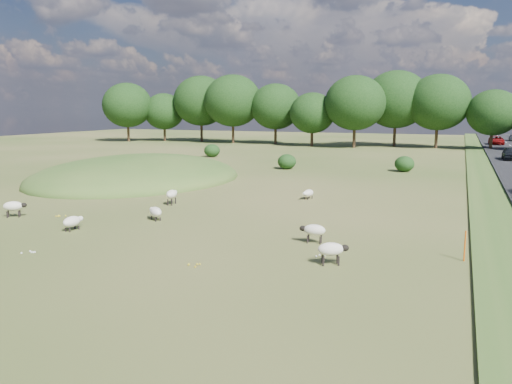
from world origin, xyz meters
TOP-DOWN VIEW (x-y plane):
  - ground at (0.00, 20.00)m, footprint 160.00×160.00m
  - mound at (-12.00, 12.00)m, footprint 16.00×20.00m
  - treeline at (-1.06, 55.44)m, footprint 96.28×14.66m
  - shrubs at (-4.04, 27.20)m, footprint 25.25×10.24m
  - marker_post at (13.32, -2.43)m, footprint 0.06×0.06m
  - sheep_0 at (7.23, -2.09)m, footprint 1.18×0.58m
  - sheep_1 at (-4.18, -4.28)m, footprint 0.58×1.23m
  - sheep_2 at (-3.30, 3.28)m, footprint 0.71×1.30m
  - sheep_3 at (8.69, -4.82)m, footprint 1.23×0.90m
  - sheep_4 at (-1.76, -0.82)m, footprint 1.21×1.02m
  - sheep_5 at (3.95, 8.20)m, footprint 0.70×1.15m
  - sheep_6 at (-9.22, -3.15)m, footprint 1.22×1.00m
  - car_2 at (18.10, 39.09)m, footprint 1.66×4.12m
  - car_4 at (18.10, 65.38)m, footprint 2.20×4.77m

SIDE VIEW (x-z plane):
  - ground at x=0.00m, z-range 0.00..0.00m
  - mound at x=-12.00m, z-range -2.00..2.00m
  - sheep_5 at x=3.95m, z-range 0.08..0.72m
  - sheep_1 at x=-4.18m, z-range 0.09..0.79m
  - sheep_4 at x=-1.76m, z-range 0.09..0.80m
  - sheep_0 at x=7.23m, z-range 0.17..1.00m
  - marker_post at x=13.32m, z-range 0.00..1.20m
  - sheep_3 at x=8.69m, z-range 0.17..1.03m
  - sheep_6 at x=-9.22m, z-range 0.17..1.05m
  - sheep_2 at x=-3.30m, z-range 0.18..1.09m
  - shrubs at x=-4.04m, z-range -0.03..1.54m
  - car_4 at x=18.10m, z-range 0.25..1.58m
  - car_2 at x=18.10m, z-range 0.25..1.65m
  - treeline at x=-1.06m, z-range 0.72..12.41m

